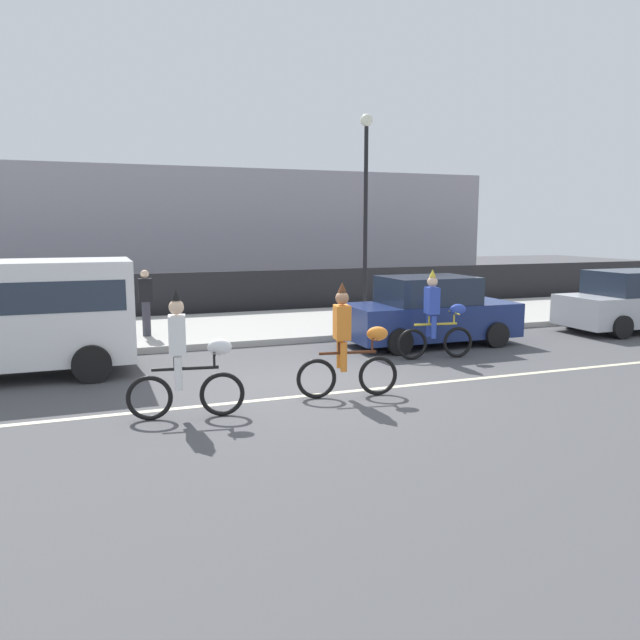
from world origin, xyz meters
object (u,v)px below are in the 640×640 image
(parked_car_silver, at_px, (633,302))
(parade_cyclist_cobalt, at_px, (436,320))
(pedestrian_onlooker, at_px, (146,301))
(parade_cyclist_zebra, at_px, (186,362))
(parked_car_navy, at_px, (430,312))
(street_lamp_post, at_px, (366,186))
(parade_cyclist_orange, at_px, (349,347))

(parked_car_silver, bearing_deg, parade_cyclist_cobalt, -169.39)
(pedestrian_onlooker, bearing_deg, parade_cyclist_zebra, -90.05)
(parade_cyclist_cobalt, distance_m, parked_car_navy, 1.61)
(parked_car_silver, bearing_deg, pedestrian_onlooker, 166.95)
(street_lamp_post, bearing_deg, parked_car_silver, -34.89)
(parked_car_navy, relative_size, pedestrian_onlooker, 2.53)
(parked_car_silver, xyz_separation_m, street_lamp_post, (-6.04, 4.21, 3.21))
(pedestrian_onlooker, bearing_deg, parked_car_navy, -23.38)
(parade_cyclist_zebra, relative_size, pedestrian_onlooker, 1.19)
(pedestrian_onlooker, bearing_deg, street_lamp_post, 11.53)
(parade_cyclist_orange, bearing_deg, pedestrian_onlooker, 112.97)
(parade_cyclist_zebra, xyz_separation_m, parked_car_silver, (12.50, 3.66, -0.06))
(parade_cyclist_cobalt, height_order, parked_car_navy, parade_cyclist_cobalt)
(parade_cyclist_orange, height_order, parked_car_navy, parade_cyclist_orange)
(parade_cyclist_orange, height_order, parade_cyclist_cobalt, same)
(parade_cyclist_zebra, distance_m, street_lamp_post, 10.66)
(parade_cyclist_zebra, xyz_separation_m, parade_cyclist_cobalt, (5.62, 2.37, 0.00))
(parade_cyclist_cobalt, bearing_deg, parade_cyclist_zebra, -157.13)
(parade_cyclist_cobalt, bearing_deg, parked_car_silver, 10.61)
(parade_cyclist_cobalt, distance_m, pedestrian_onlooker, 7.01)
(street_lamp_post, relative_size, pedestrian_onlooker, 3.62)
(parade_cyclist_orange, distance_m, pedestrian_onlooker, 6.86)
(parade_cyclist_cobalt, relative_size, parked_car_silver, 0.47)
(parked_car_navy, bearing_deg, parade_cyclist_zebra, -148.76)
(street_lamp_post, distance_m, pedestrian_onlooker, 7.23)
(parade_cyclist_orange, relative_size, parked_car_navy, 0.47)
(parked_car_navy, bearing_deg, street_lamp_post, 87.94)
(parade_cyclist_zebra, distance_m, parked_car_navy, 7.38)
(parade_cyclist_orange, height_order, parked_car_silver, parade_cyclist_orange)
(parade_cyclist_cobalt, height_order, parked_car_silver, parade_cyclist_cobalt)
(parked_car_navy, xyz_separation_m, street_lamp_post, (0.15, 4.04, 3.21))
(parade_cyclist_cobalt, height_order, street_lamp_post, street_lamp_post)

